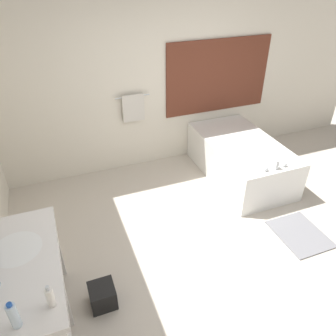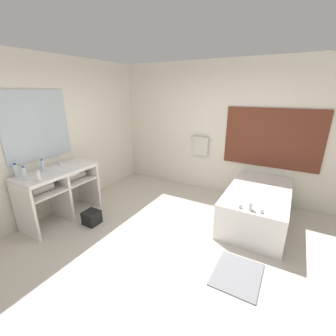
# 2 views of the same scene
# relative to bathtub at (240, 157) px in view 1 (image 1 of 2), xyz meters

# --- Properties ---
(ground_plane) EXTENTS (16.00, 16.00, 0.00)m
(ground_plane) POSITION_rel_bathtub_xyz_m (-1.07, -1.33, -0.32)
(ground_plane) COLOR beige
(ground_plane) RESTS_ON ground
(wall_back_with_blinds) EXTENTS (7.40, 0.13, 2.70)m
(wall_back_with_blinds) POSITION_rel_bathtub_xyz_m (-1.03, 0.90, 1.03)
(wall_back_with_blinds) COLOR silver
(wall_back_with_blinds) RESTS_ON ground_plane
(vanity_counter) EXTENTS (0.62, 1.25, 0.89)m
(vanity_counter) POSITION_rel_bathtub_xyz_m (-2.95, -1.53, 0.32)
(vanity_counter) COLOR white
(vanity_counter) RESTS_ON ground_plane
(bathtub) EXTENTS (0.95, 1.72, 0.70)m
(bathtub) POSITION_rel_bathtub_xyz_m (0.00, 0.00, 0.00)
(bathtub) COLOR white
(bathtub) RESTS_ON ground_plane
(water_bottle_1) EXTENTS (0.06, 0.06, 0.22)m
(water_bottle_1) POSITION_rel_bathtub_xyz_m (-2.94, -2.06, 0.67)
(water_bottle_1) COLOR silver
(water_bottle_1) RESTS_ON vanity_counter
(soap_dispenser) EXTENTS (0.06, 0.06, 0.18)m
(soap_dispenser) POSITION_rel_bathtub_xyz_m (-2.73, -1.98, 0.65)
(soap_dispenser) COLOR white
(soap_dispenser) RESTS_ON vanity_counter
(waste_bin) EXTENTS (0.24, 0.24, 0.23)m
(waste_bin) POSITION_rel_bathtub_xyz_m (-2.37, -1.45, -0.21)
(waste_bin) COLOR black
(waste_bin) RESTS_ON ground_plane
(bath_mat) EXTENTS (0.54, 0.66, 0.02)m
(bath_mat) POSITION_rel_bathtub_xyz_m (0.02, -1.38, -0.31)
(bath_mat) COLOR slate
(bath_mat) RESTS_ON ground_plane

